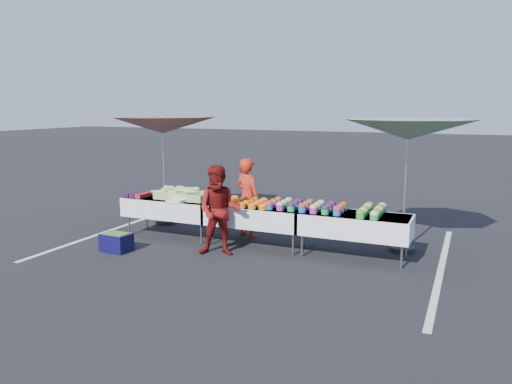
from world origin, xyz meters
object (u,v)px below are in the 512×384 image
at_px(customer, 219,211).
at_px(umbrella_right, 408,131).
at_px(table_right, 355,224).
at_px(storage_bin, 116,242).
at_px(table_center, 256,215).
at_px(umbrella_left, 163,126).
at_px(vendor, 247,198).
at_px(table_left, 172,207).

bearing_deg(customer, umbrella_right, 9.32).
bearing_deg(customer, table_right, 1.04).
height_order(table_right, storage_bin, table_right).
distance_m(table_center, umbrella_left, 3.04).
relative_size(table_right, umbrella_left, 0.63).
bearing_deg(umbrella_right, vendor, -176.39).
xyz_separation_m(table_center, umbrella_right, (2.50, 0.73, 1.53)).
bearing_deg(vendor, customer, 115.12).
xyz_separation_m(table_center, storage_bin, (-2.12, -1.30, -0.42)).
xyz_separation_m(vendor, umbrella_right, (2.92, 0.18, 1.35)).
bearing_deg(storage_bin, table_left, 79.09).
distance_m(table_center, umbrella_right, 3.02).
distance_m(table_left, table_right, 3.60).
distance_m(vendor, customer, 1.30).
distance_m(table_center, customer, 0.85).
bearing_deg(table_left, vendor, 21.78).
height_order(table_center, table_right, same).
relative_size(table_center, umbrella_right, 0.80).
distance_m(umbrella_left, storage_bin, 2.88).
relative_size(table_center, vendor, 1.21).
bearing_deg(table_right, table_left, 180.00).
bearing_deg(umbrella_right, table_left, -170.31).
bearing_deg(vendor, umbrella_left, 15.19).
height_order(vendor, umbrella_left, umbrella_left).
height_order(table_right, umbrella_right, umbrella_right).
height_order(table_left, storage_bin, table_left).
xyz_separation_m(customer, storage_bin, (-1.76, -0.55, -0.61)).
bearing_deg(customer, storage_bin, 179.16).
xyz_separation_m(table_left, customer, (1.45, -0.75, 0.19)).
bearing_deg(umbrella_right, umbrella_left, 179.25).
distance_m(table_right, storage_bin, 4.15).
bearing_deg(umbrella_right, customer, -152.52).
height_order(vendor, customer, customer).
relative_size(table_right, umbrella_right, 0.80).
distance_m(table_left, storage_bin, 1.40).
xyz_separation_m(vendor, customer, (0.07, -1.30, 0.00)).
distance_m(table_left, vendor, 1.49).
distance_m(vendor, umbrella_right, 3.22).
bearing_deg(customer, umbrella_left, 126.00).
relative_size(table_left, customer, 1.20).
bearing_deg(table_left, storage_bin, -103.76).
height_order(customer, umbrella_left, umbrella_left).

